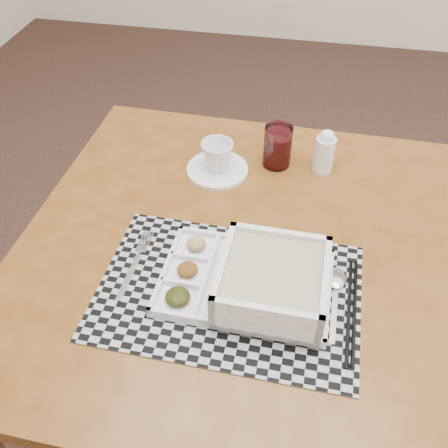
% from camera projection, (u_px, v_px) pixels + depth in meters
% --- Properties ---
extents(floor, '(5.00, 5.00, 0.00)m').
position_uv_depth(floor, '(409.00, 390.00, 1.55)').
color(floor, '#321E19').
rests_on(floor, ground).
extents(dining_table, '(0.95, 0.95, 0.70)m').
position_uv_depth(dining_table, '(243.00, 267.00, 1.09)').
color(dining_table, '#5D2C11').
rests_on(dining_table, ground).
extents(placemat, '(0.50, 0.35, 0.00)m').
position_uv_depth(placemat, '(229.00, 291.00, 0.95)').
color(placemat, '#9A9AA1').
rests_on(placemat, dining_table).
extents(serving_tray, '(0.32, 0.23, 0.09)m').
position_uv_depth(serving_tray, '(264.00, 283.00, 0.91)').
color(serving_tray, white).
rests_on(serving_tray, placemat).
extents(fork, '(0.02, 0.19, 0.00)m').
position_uv_depth(fork, '(135.00, 263.00, 0.99)').
color(fork, silver).
rests_on(fork, placemat).
extents(spoon, '(0.04, 0.18, 0.01)m').
position_uv_depth(spoon, '(336.00, 284.00, 0.95)').
color(spoon, silver).
rests_on(spoon, placemat).
extents(chopsticks, '(0.02, 0.24, 0.01)m').
position_uv_depth(chopsticks, '(352.00, 310.00, 0.91)').
color(chopsticks, black).
rests_on(chopsticks, placemat).
extents(saucer, '(0.15, 0.15, 0.01)m').
position_uv_depth(saucer, '(217.00, 170.00, 1.21)').
color(saucer, white).
rests_on(saucer, dining_table).
extents(cup, '(0.09, 0.09, 0.07)m').
position_uv_depth(cup, '(217.00, 156.00, 1.18)').
color(cup, white).
rests_on(cup, saucer).
extents(juice_glass, '(0.07, 0.07, 0.10)m').
position_uv_depth(juice_glass, '(277.00, 148.00, 1.20)').
color(juice_glass, white).
rests_on(juice_glass, dining_table).
extents(creamer_bottle, '(0.05, 0.05, 0.11)m').
position_uv_depth(creamer_bottle, '(325.00, 151.00, 1.18)').
color(creamer_bottle, white).
rests_on(creamer_bottle, dining_table).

